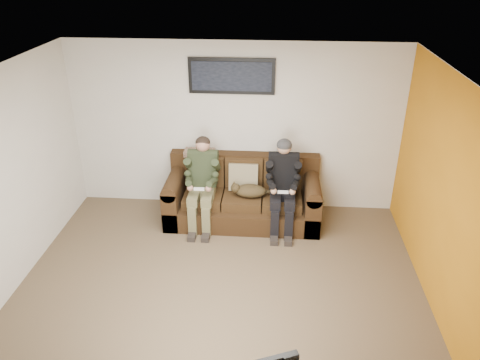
# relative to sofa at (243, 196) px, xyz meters

# --- Properties ---
(floor) EXTENTS (5.00, 5.00, 0.00)m
(floor) POSITION_rel_sofa_xyz_m (-0.16, -1.83, -0.35)
(floor) COLOR brown
(floor) RESTS_ON ground
(ceiling) EXTENTS (5.00, 5.00, 0.00)m
(ceiling) POSITION_rel_sofa_xyz_m (-0.16, -1.83, 2.25)
(ceiling) COLOR silver
(ceiling) RESTS_ON ground
(wall_back) EXTENTS (5.00, 0.00, 5.00)m
(wall_back) POSITION_rel_sofa_xyz_m (-0.16, 0.42, 0.95)
(wall_back) COLOR beige
(wall_back) RESTS_ON ground
(wall_right) EXTENTS (0.00, 4.50, 4.50)m
(wall_right) POSITION_rel_sofa_xyz_m (2.34, -1.83, 0.95)
(wall_right) COLOR beige
(wall_right) RESTS_ON ground
(accent_wall_right) EXTENTS (0.00, 4.50, 4.50)m
(accent_wall_right) POSITION_rel_sofa_xyz_m (2.33, -1.83, 0.95)
(accent_wall_right) COLOR #BF7413
(accent_wall_right) RESTS_ON ground
(sofa) EXTENTS (2.28, 0.99, 0.93)m
(sofa) POSITION_rel_sofa_xyz_m (0.00, 0.00, 0.00)
(sofa) COLOR #311E0E
(sofa) RESTS_ON ground
(throw_pillow) EXTENTS (0.44, 0.21, 0.43)m
(throw_pillow) POSITION_rel_sofa_xyz_m (0.00, 0.04, 0.31)
(throw_pillow) COLOR #827555
(throw_pillow) RESTS_ON sofa
(throw_blanket) EXTENTS (0.47, 0.23, 0.08)m
(throw_blanket) POSITION_rel_sofa_xyz_m (-0.69, 0.29, 0.58)
(throw_blanket) COLOR tan
(throw_blanket) RESTS_ON sofa
(person_left) EXTENTS (0.51, 0.87, 1.31)m
(person_left) POSITION_rel_sofa_xyz_m (-0.59, -0.19, 0.39)
(person_left) COLOR brown
(person_left) RESTS_ON sofa
(person_right) EXTENTS (0.51, 0.86, 1.32)m
(person_right) POSITION_rel_sofa_xyz_m (0.59, -0.19, 0.39)
(person_right) COLOR black
(person_right) RESTS_ON sofa
(cat) EXTENTS (0.66, 0.26, 0.24)m
(cat) POSITION_rel_sofa_xyz_m (0.10, -0.19, 0.20)
(cat) COLOR #4C3B1E
(cat) RESTS_ON sofa
(framed_poster) EXTENTS (1.25, 0.05, 0.52)m
(framed_poster) POSITION_rel_sofa_xyz_m (-0.20, 0.38, 1.75)
(framed_poster) COLOR black
(framed_poster) RESTS_ON wall_back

